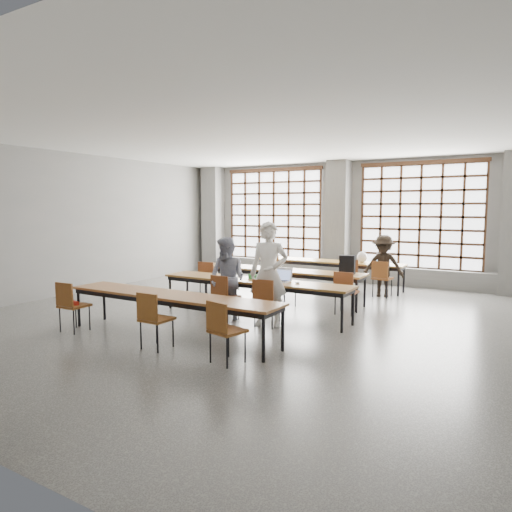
{
  "coord_description": "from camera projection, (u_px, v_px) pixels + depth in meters",
  "views": [
    {
      "loc": [
        4.7,
        -7.52,
        2.13
      ],
      "look_at": [
        0.04,
        0.4,
        1.17
      ],
      "focal_mm": 32.0,
      "sensor_mm": 36.0,
      "label": 1
    }
  ],
  "objects": [
    {
      "name": "floor",
      "position": [
        244.0,
        316.0,
        9.04
      ],
      "size": [
        11.0,
        11.0,
        0.0
      ],
      "primitive_type": "plane",
      "color": "#464644",
      "rests_on": "ground"
    },
    {
      "name": "ceiling",
      "position": [
        244.0,
        136.0,
        8.67
      ],
      "size": [
        11.0,
        11.0,
        0.0
      ],
      "primitive_type": "plane",
      "rotation": [
        3.14,
        0.0,
        0.0
      ],
      "color": "silver",
      "rests_on": "floor"
    },
    {
      "name": "wall_back",
      "position": [
        342.0,
        221.0,
        13.57
      ],
      "size": [
        10.0,
        0.0,
        10.0
      ],
      "primitive_type": "plane",
      "rotation": [
        1.57,
        0.0,
        0.0
      ],
      "color": "slate",
      "rests_on": "floor"
    },
    {
      "name": "wall_left",
      "position": [
        74.0,
        224.0,
        11.37
      ],
      "size": [
        0.0,
        11.0,
        11.0
      ],
      "primitive_type": "plane",
      "rotation": [
        1.57,
        0.0,
        1.57
      ],
      "color": "slate",
      "rests_on": "floor"
    },
    {
      "name": "column_left",
      "position": [
        213.0,
        219.0,
        15.6
      ],
      "size": [
        0.6,
        0.55,
        3.5
      ],
      "primitive_type": "cube",
      "color": "#595956",
      "rests_on": "floor"
    },
    {
      "name": "column_mid",
      "position": [
        338.0,
        221.0,
        13.33
      ],
      "size": [
        0.6,
        0.55,
        3.5
      ],
      "primitive_type": "cube",
      "color": "#595956",
      "rests_on": "floor"
    },
    {
      "name": "window_left",
      "position": [
        274.0,
        215.0,
        14.62
      ],
      "size": [
        3.32,
        0.12,
        3.0
      ],
      "color": "white",
      "rests_on": "wall_back"
    },
    {
      "name": "window_right",
      "position": [
        420.0,
        217.0,
        12.35
      ],
      "size": [
        3.32,
        0.12,
        3.0
      ],
      "color": "white",
      "rests_on": "wall_back"
    },
    {
      "name": "sill_ledge",
      "position": [
        338.0,
        272.0,
        13.55
      ],
      "size": [
        9.8,
        0.35,
        0.5
      ],
      "primitive_type": "cube",
      "color": "#595956",
      "rests_on": "floor"
    },
    {
      "name": "desk_row_a",
      "position": [
        328.0,
        263.0,
        12.23
      ],
      "size": [
        4.0,
        0.7,
        0.73
      ],
      "color": "brown",
      "rests_on": "floor"
    },
    {
      "name": "desk_row_b",
      "position": [
        280.0,
        272.0,
        10.54
      ],
      "size": [
        4.0,
        0.7,
        0.73
      ],
      "color": "brown",
      "rests_on": "floor"
    },
    {
      "name": "desk_row_c",
      "position": [
        254.0,
        283.0,
        8.98
      ],
      "size": [
        4.0,
        0.7,
        0.73
      ],
      "color": "brown",
      "rests_on": "floor"
    },
    {
      "name": "desk_row_d",
      "position": [
        171.0,
        298.0,
        7.48
      ],
      "size": [
        4.0,
        0.7,
        0.73
      ],
      "color": "brown",
      "rests_on": "floor"
    },
    {
      "name": "chair_back_left",
      "position": [
        272.0,
        267.0,
        12.4
      ],
      "size": [
        0.52,
        0.52,
        0.88
      ],
      "color": "brown",
      "rests_on": "floor"
    },
    {
      "name": "chair_back_mid",
      "position": [
        350.0,
        273.0,
        11.29
      ],
      "size": [
        0.51,
        0.51,
        0.88
      ],
      "color": "brown",
      "rests_on": "floor"
    },
    {
      "name": "chair_back_right",
      "position": [
        381.0,
        275.0,
        10.9
      ],
      "size": [
        0.45,
        0.46,
        0.88
      ],
      "color": "brown",
      "rests_on": "floor"
    },
    {
      "name": "chair_mid_left",
      "position": [
        208.0,
        276.0,
        10.82
      ],
      "size": [
        0.48,
        0.48,
        0.88
      ],
      "color": "brown",
      "rests_on": "floor"
    },
    {
      "name": "chair_mid_centre",
      "position": [
        282.0,
        282.0,
        9.83
      ],
      "size": [
        0.52,
        0.53,
        0.88
      ],
      "color": "brown",
      "rests_on": "floor"
    },
    {
      "name": "chair_mid_right",
      "position": [
        345.0,
        288.0,
        9.11
      ],
      "size": [
        0.42,
        0.43,
        0.88
      ],
      "color": "brown",
      "rests_on": "floor"
    },
    {
      "name": "chair_front_left",
      "position": [
        223.0,
        293.0,
        8.61
      ],
      "size": [
        0.45,
        0.45,
        0.88
      ],
      "color": "brown",
      "rests_on": "floor"
    },
    {
      "name": "chair_front_right",
      "position": [
        266.0,
        298.0,
        8.15
      ],
      "size": [
        0.46,
        0.46,
        0.88
      ],
      "color": "brown",
      "rests_on": "floor"
    },
    {
      "name": "chair_near_left",
      "position": [
        70.0,
        302.0,
        7.81
      ],
      "size": [
        0.44,
        0.45,
        0.88
      ],
      "color": "brown",
      "rests_on": "floor"
    },
    {
      "name": "chair_near_mid",
      "position": [
        153.0,
        315.0,
        6.85
      ],
      "size": [
        0.42,
        0.43,
        0.88
      ],
      "color": "brown",
      "rests_on": "floor"
    },
    {
      "name": "chair_near_right",
      "position": [
        223.0,
        326.0,
        6.21
      ],
      "size": [
        0.5,
        0.51,
        0.88
      ],
      "color": "brown",
      "rests_on": "floor"
    },
    {
      "name": "student_male",
      "position": [
        269.0,
        274.0,
        8.22
      ],
      "size": [
        0.79,
        0.63,
        1.9
      ],
      "primitive_type": "imported",
      "rotation": [
        0.0,
        0.0,
        0.29
      ],
      "color": "white",
      "rests_on": "floor"
    },
    {
      "name": "student_female",
      "position": [
        227.0,
        279.0,
        8.69
      ],
      "size": [
        0.82,
        0.67,
        1.59
      ],
      "primitive_type": "imported",
      "rotation": [
        0.0,
        0.0,
        -0.09
      ],
      "color": "#171D45",
      "rests_on": "floor"
    },
    {
      "name": "student_back",
      "position": [
        383.0,
        266.0,
        10.99
      ],
      "size": [
        1.05,
        0.72,
        1.49
      ],
      "primitive_type": "imported",
      "rotation": [
        0.0,
        0.0,
        0.19
      ],
      "color": "black",
      "rests_on": "floor"
    },
    {
      "name": "laptop_front",
      "position": [
        282.0,
        278.0,
        8.78
      ],
      "size": [
        0.37,
        0.32,
        0.26
      ],
      "color": "silver",
      "rests_on": "desk_row_c"
    },
    {
      "name": "laptop_back",
      "position": [
        380.0,
        261.0,
        11.62
      ],
      "size": [
        0.42,
        0.38,
        0.26
      ],
      "color": "silver",
      "rests_on": "desk_row_a"
    },
    {
      "name": "mouse",
      "position": [
        298.0,
        283.0,
        8.47
      ],
      "size": [
        0.11,
        0.1,
        0.04
      ],
      "primitive_type": "ellipsoid",
      "rotation": [
        0.0,
        0.0,
        0.37
      ],
      "color": "white",
      "rests_on": "desk_row_c"
    },
    {
      "name": "green_box",
      "position": [
        254.0,
        277.0,
        9.06
      ],
      "size": [
        0.26,
        0.15,
        0.09
      ],
      "primitive_type": "cube",
      "rotation": [
        0.0,
        0.0,
        -0.24
      ],
      "color": "#2A8332",
      "rests_on": "desk_row_c"
    },
    {
      "name": "phone",
      "position": [
        260.0,
        281.0,
        8.8
      ],
      "size": [
        0.13,
        0.07,
        0.01
      ],
      "primitive_type": "cube",
      "rotation": [
        0.0,
        0.0,
        -0.07
      ],
      "color": "black",
      "rests_on": "desk_row_c"
    },
    {
      "name": "paper_sheet_b",
      "position": [
        267.0,
        268.0,
        10.64
      ],
      "size": [
        0.31,
        0.23,
        0.0
      ],
      "primitive_type": "cube",
      "rotation": [
        0.0,
        0.0,
        0.08
      ],
      "color": "white",
      "rests_on": "desk_row_b"
    },
    {
      "name": "paper_sheet_c",
      "position": [
        284.0,
        269.0,
        10.48
      ],
      "size": [
        0.31,
        0.23,
        0.0
      ],
      "primitive_type": "cube",
      "rotation": [
        0.0,
        0.0,
        -0.08
      ],
      "color": "white",
      "rests_on": "desk_row_b"
    },
    {
      "name": "backpack",
      "position": [
        347.0,
        265.0,
        9.75
      ],
      "size": [
        0.35,
        0.25,
        0.4
      ],
      "primitive_type": "cube",
      "rotation": [
        0.0,
        0.0,
        0.15
      ],
      "color": "black",
      "rests_on": "desk_row_b"
    },
    {
      "name": "plastic_bag",
      "position": [
        362.0,
        257.0,
        11.8
      ],
      "size": [
        0.31,
        0.27,
        0.29
      ],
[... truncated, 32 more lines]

